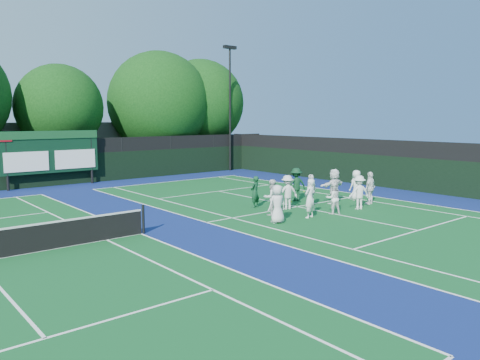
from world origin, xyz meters
TOP-DOWN VIEW (x-y plane):
  - ground at (0.00, 0.00)m, footprint 120.00×120.00m
  - court_apron at (-6.00, 1.00)m, footprint 34.00×32.00m
  - near_court at (0.00, 1.00)m, footprint 11.05×23.85m
  - back_fence at (-6.00, 16.00)m, footprint 34.00×0.08m
  - divider_fence_right at (9.00, 1.00)m, footprint 0.08×32.00m
  - scoreboard at (-7.01, 15.59)m, footprint 6.00×0.21m
  - clubhouse at (-2.00, 24.00)m, footprint 18.00×6.00m
  - light_pole_right at (7.50, 15.70)m, footprint 1.20×0.30m
  - tree_c at (-4.84, 19.58)m, footprint 6.10×6.10m
  - tree_d at (3.22, 19.58)m, footprint 8.31×8.31m
  - tree_e at (7.38, 19.58)m, footprint 7.56×7.56m
  - tennis_ball_0 at (-1.47, 1.08)m, footprint 0.07×0.07m
  - tennis_ball_1 at (3.74, 3.97)m, footprint 0.07×0.07m
  - tennis_ball_2 at (5.08, 0.52)m, footprint 0.07×0.07m
  - tennis_ball_5 at (0.69, 2.06)m, footprint 0.07×0.07m
  - player_front_0 at (-3.27, -0.94)m, footprint 0.87×0.66m
  - player_front_1 at (-1.47, -1.10)m, footprint 0.70×0.53m
  - player_front_2 at (-0.01, -1.22)m, footprint 0.88×0.80m
  - player_front_3 at (1.80, -1.30)m, footprint 1.21×0.97m
  - player_front_4 at (3.34, -0.86)m, footprint 1.03×0.57m
  - player_back_0 at (-2.34, 0.39)m, footprint 0.90×0.77m
  - player_back_1 at (-0.80, 0.90)m, footprint 1.20×0.93m
  - player_back_2 at (0.51, 0.57)m, footprint 1.02×0.66m
  - player_back_3 at (2.08, 0.42)m, footprint 1.67×0.55m
  - player_back_4 at (3.83, 0.34)m, footprint 0.86×0.65m
  - coach_left at (-1.74, 2.18)m, footprint 0.65×0.52m
  - coach_right at (1.16, 2.19)m, footprint 1.28×1.01m

SIDE VIEW (x-z plane):
  - ground at x=0.00m, z-range 0.00..0.00m
  - court_apron at x=-6.00m, z-range 0.00..0.01m
  - near_court at x=0.00m, z-range 0.01..0.01m
  - tennis_ball_0 at x=-1.47m, z-range 0.00..0.07m
  - tennis_ball_1 at x=3.74m, z-range 0.00..0.07m
  - tennis_ball_2 at x=5.08m, z-range 0.00..0.07m
  - tennis_ball_5 at x=0.69m, z-range 0.00..0.07m
  - player_front_2 at x=-0.01m, z-range 0.00..1.46m
  - coach_left at x=-1.74m, z-range 0.00..1.55m
  - player_back_4 at x=3.83m, z-range 0.00..1.60m
  - player_front_0 at x=-3.27m, z-range 0.00..1.61m
  - player_back_2 at x=0.51m, z-range 0.00..1.62m
  - player_back_0 at x=-2.34m, z-range 0.00..1.62m
  - player_front_3 at x=1.80m, z-range 0.00..1.63m
  - player_back_1 at x=-0.80m, z-range 0.00..1.64m
  - player_front_4 at x=3.34m, z-range 0.00..1.66m
  - player_front_1 at x=-1.47m, z-range 0.00..1.73m
  - coach_right at x=1.16m, z-range 0.00..1.75m
  - player_back_3 at x=2.08m, z-range 0.00..1.79m
  - back_fence at x=-6.00m, z-range -0.14..2.86m
  - divider_fence_right at x=9.00m, z-range -0.14..2.86m
  - clubhouse at x=-2.00m, z-range 0.00..4.00m
  - scoreboard at x=-7.01m, z-range 0.42..3.97m
  - tree_c at x=-4.84m, z-range 0.86..9.00m
  - tree_d at x=3.22m, z-range 0.50..10.25m
  - tree_e at x=7.38m, z-range 0.73..10.16m
  - light_pole_right at x=7.50m, z-range 1.24..11.36m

